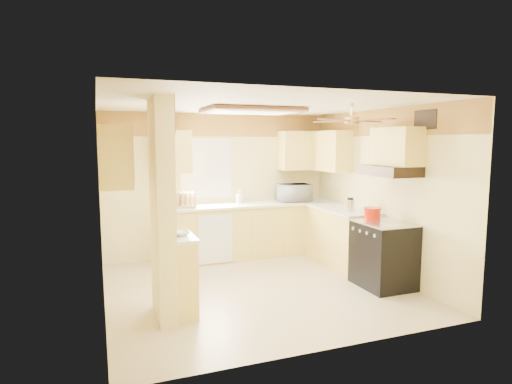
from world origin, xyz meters
name	(u,v)px	position (x,y,z in m)	size (l,w,h in m)	color
floor	(257,288)	(0.00, 0.00, 0.00)	(4.00, 4.00, 0.00)	beige
ceiling	(257,105)	(0.00, 0.00, 2.50)	(4.00, 4.00, 0.00)	white
wall_back	(220,185)	(0.00, 1.90, 1.25)	(4.00, 4.00, 0.00)	#EEDC91
wall_front	(328,224)	(0.00, -1.90, 1.25)	(4.00, 4.00, 0.00)	#EEDC91
wall_left	(101,206)	(-2.00, 0.00, 1.25)	(3.80, 3.80, 0.00)	#EEDC91
wall_right	(381,192)	(2.00, 0.00, 1.25)	(3.80, 3.80, 0.00)	#EEDC91
wallpaper_border	(219,125)	(0.00, 1.88, 2.30)	(4.00, 0.02, 0.40)	gold
partition_column	(162,210)	(-1.35, -0.55, 1.25)	(0.20, 0.70, 2.50)	#EEDC91
partition_ledge	(183,277)	(-1.13, -0.55, 0.45)	(0.25, 0.55, 0.90)	#DECD59
ledge_top	(182,238)	(-1.13, -0.55, 0.92)	(0.28, 0.58, 0.04)	white
lower_cabinets_back	(252,231)	(0.50, 1.60, 0.45)	(3.00, 0.60, 0.90)	#DECD59
lower_cabinets_right	(341,237)	(1.70, 0.60, 0.45)	(0.60, 1.40, 0.90)	#DECD59
countertop_back	(252,205)	(0.50, 1.59, 0.92)	(3.04, 0.64, 0.04)	white
countertop_right	(341,209)	(1.69, 0.60, 0.92)	(0.64, 1.44, 0.04)	white
dishwasher_panel	(215,239)	(-0.25, 1.29, 0.43)	(0.58, 0.02, 0.80)	white
window	(206,169)	(-0.25, 1.89, 1.55)	(0.92, 0.02, 1.02)	white
upper_cab_back_left	(172,152)	(-0.85, 1.72, 1.85)	(0.60, 0.35, 0.70)	#DECD59
upper_cab_back_right	(303,151)	(1.55, 1.72, 1.85)	(0.90, 0.35, 0.70)	#DECD59
upper_cab_right	(329,151)	(1.82, 1.25, 1.85)	(0.35, 1.00, 0.70)	#DECD59
upper_cab_left_wall	(115,157)	(-1.82, -0.25, 1.85)	(0.35, 0.75, 0.70)	#DECD59
upper_cab_over_stove	(397,147)	(1.82, -0.55, 1.95)	(0.35, 0.76, 0.52)	#DECD59
stove	(383,254)	(1.67, -0.55, 0.46)	(0.68, 0.77, 0.92)	black
range_hood	(391,171)	(1.74, -0.55, 1.62)	(0.50, 0.76, 0.14)	black
poster_menu	(171,157)	(-1.24, -0.55, 1.85)	(0.02, 0.42, 0.57)	black
poster_nashville	(172,214)	(-1.24, -0.55, 1.20)	(0.02, 0.42, 0.57)	black
ceiling_light_panel	(252,111)	(0.10, 0.50, 2.46)	(1.35, 0.95, 0.06)	brown
ceiling_fan	(352,120)	(1.00, -0.70, 2.29)	(1.15, 1.15, 0.26)	gold
vent_grate	(426,120)	(1.98, -0.90, 2.30)	(0.02, 0.40, 0.25)	black
microwave	(294,193)	(1.30, 1.57, 1.10)	(0.56, 0.38, 0.31)	white
bowl	(181,233)	(-1.14, -0.52, 0.96)	(0.19, 0.19, 0.05)	white
dutch_oven	(372,213)	(1.65, -0.29, 1.00)	(0.25, 0.25, 0.16)	#BB1A06
kettle	(350,205)	(1.64, 0.27, 1.04)	(0.14, 0.14, 0.21)	silver
dish_rack	(182,202)	(-0.73, 1.56, 1.03)	(0.46, 0.36, 0.25)	#DBAF7E
utensil_crock	(240,199)	(0.30, 1.70, 1.02)	(0.12, 0.12, 0.24)	white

